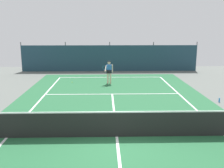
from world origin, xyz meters
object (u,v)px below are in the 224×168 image
at_px(tennis_player, 109,71).
at_px(tennis_ball_midcourt, 72,82).
at_px(tennis_ball_near_player, 152,114).
at_px(parked_car, 138,59).
at_px(tennis_net, 117,124).
at_px(water_bottle, 219,100).

height_order(tennis_player, tennis_ball_midcourt, tennis_player).
height_order(tennis_ball_near_player, parked_car, parked_car).
bearing_deg(tennis_net, parked_car, 80.31).
bearing_deg(parked_car, tennis_player, -119.42).
height_order(tennis_player, tennis_ball_near_player, tennis_player).
distance_m(tennis_net, parked_car, 17.65).
bearing_deg(tennis_net, water_bottle, 37.60).
xyz_separation_m(tennis_player, water_bottle, (5.98, -4.99, -0.84)).
distance_m(tennis_player, parked_car, 8.50).
bearing_deg(water_bottle, tennis_ball_midcourt, 148.05).
bearing_deg(tennis_net, tennis_ball_near_player, 54.99).
height_order(tennis_ball_near_player, tennis_ball_midcourt, same).
relative_size(tennis_net, tennis_ball_midcourt, 153.33).
height_order(tennis_net, water_bottle, tennis_net).
bearing_deg(tennis_player, water_bottle, 148.01).
distance_m(tennis_ball_near_player, water_bottle, 4.50).
bearing_deg(water_bottle, parked_car, 102.52).
bearing_deg(tennis_ball_near_player, water_bottle, 25.68).
bearing_deg(water_bottle, tennis_net, -142.40).
bearing_deg(parked_car, tennis_ball_near_player, -102.48).
relative_size(tennis_ball_near_player, water_bottle, 0.28).
distance_m(tennis_player, tennis_ball_near_player, 7.26).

